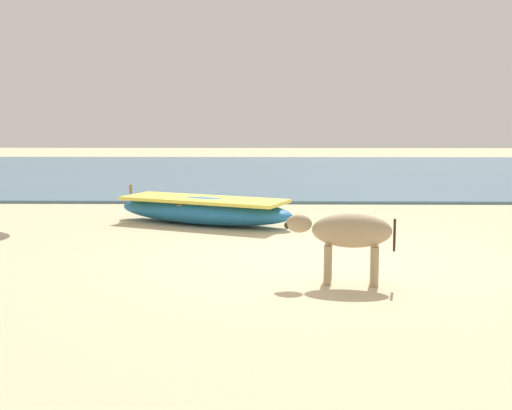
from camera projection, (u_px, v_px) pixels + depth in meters
name	position (u px, v px, depth m)	size (l,w,h in m)	color
ground	(315.00, 258.00, 10.20)	(80.00, 80.00, 0.00)	beige
sea_water	(285.00, 172.00, 26.57)	(60.00, 20.00, 0.08)	slate
fishing_boat_2	(204.00, 210.00, 13.45)	(4.19, 2.67, 0.77)	#1E669E
cow_adult_dun	(348.00, 233.00, 8.50)	(1.49, 0.57, 0.97)	tan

